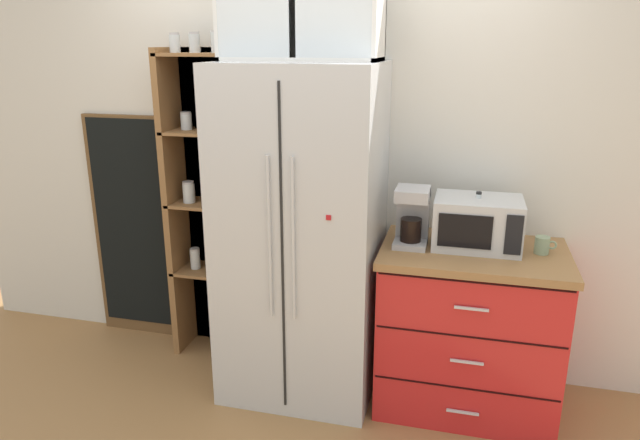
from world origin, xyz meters
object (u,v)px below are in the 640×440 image
at_px(mug_sage, 542,245).
at_px(mug_cream, 476,244).
at_px(coffee_maker, 412,216).
at_px(bottle_clear, 476,222).
at_px(microwave, 477,223).
at_px(refrigerator, 302,235).
at_px(chalkboard_menu, 136,228).

height_order(mug_sage, mug_cream, mug_cream).
bearing_deg(coffee_maker, bottle_clear, 9.06).
xyz_separation_m(microwave, bottle_clear, (-0.00, 0.01, -0.00)).
distance_m(mug_sage, bottle_clear, 0.34).
xyz_separation_m(refrigerator, chalkboard_menu, (-1.24, 0.33, -0.17)).
height_order(refrigerator, bottle_clear, refrigerator).
relative_size(refrigerator, chalkboard_menu, 1.23).
bearing_deg(mug_sage, bottle_clear, 174.22).
height_order(refrigerator, mug_cream, refrigerator).
relative_size(mug_cream, bottle_clear, 0.38).
bearing_deg(mug_sage, coffee_maker, -178.34).
distance_m(refrigerator, bottle_clear, 0.92).
xyz_separation_m(refrigerator, mug_sage, (1.24, 0.06, 0.03)).
bearing_deg(mug_cream, coffee_maker, 169.86).
bearing_deg(chalkboard_menu, mug_cream, -9.00).
distance_m(microwave, coffee_maker, 0.33).
bearing_deg(microwave, bottle_clear, 110.45).
height_order(coffee_maker, mug_sage, coffee_maker).
height_order(microwave, bottle_clear, bottle_clear).
bearing_deg(refrigerator, mug_cream, -0.93).
distance_m(microwave, mug_cream, 0.13).
relative_size(refrigerator, bottle_clear, 6.25).
bearing_deg(mug_cream, mug_sage, 13.45).
bearing_deg(microwave, coffee_maker, -172.77).
height_order(bottle_clear, chalkboard_menu, chalkboard_menu).
distance_m(mug_sage, mug_cream, 0.33).
bearing_deg(coffee_maker, microwave, 7.23).
xyz_separation_m(coffee_maker, mug_cream, (0.33, -0.06, -0.11)).
relative_size(microwave, chalkboard_menu, 0.30).
height_order(refrigerator, mug_sage, refrigerator).
relative_size(mug_sage, bottle_clear, 0.37).
relative_size(bottle_clear, chalkboard_menu, 0.20).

